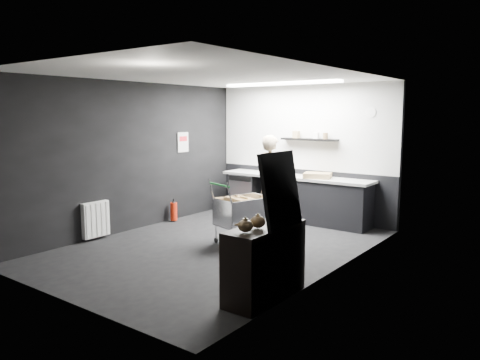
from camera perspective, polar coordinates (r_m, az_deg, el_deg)
The scene contains 22 objects.
floor at distance 7.61m, azimuth -2.68°, elevation -8.13°, with size 5.50×5.50×0.00m, color black.
ceiling at distance 7.33m, azimuth -2.83°, elevation 12.59°, with size 5.50×5.50×0.00m, color white.
wall_back at distance 9.62m, azimuth 7.73°, elevation 3.39°, with size 5.50×5.50×0.00m, color black.
wall_front at distance 5.52m, azimuth -21.19°, elevation -0.48°, with size 5.50×5.50×0.00m, color black.
wall_left at distance 8.75m, azimuth -12.94°, elevation 2.81°, with size 5.50×5.50×0.00m, color black.
wall_right at distance 6.28m, azimuth 11.50°, elevation 0.86°, with size 5.50×5.50×0.00m, color black.
kitchen_wall_panel at distance 9.58m, azimuth 7.72°, elevation 6.37°, with size 3.95×0.02×1.70m, color silver.
dado_panel at distance 9.71m, azimuth 7.57°, elevation -1.62°, with size 3.95×0.02×1.00m, color black.
floating_shelf at distance 9.39m, azimuth 8.44°, elevation 4.92°, with size 1.20×0.22×0.04m, color black.
wall_clock at distance 8.97m, azimuth 15.65°, elevation 7.96°, with size 0.20×0.20×0.03m, color white.
poster at distance 9.61m, azimuth -6.97°, elevation 4.60°, with size 0.02×0.30×0.40m, color silver.
poster_red_band at distance 9.60m, azimuth -6.96°, elevation 5.01°, with size 0.01×0.22×0.10m, color red.
radiator at distance 8.30m, azimuth -17.19°, elevation -4.61°, with size 0.10×0.50×0.60m, color white.
ceiling_strip at distance 8.83m, azimuth 4.99°, elevation 11.60°, with size 2.40×0.20×0.04m, color white.
prep_counter at distance 9.38m, azimuth 7.37°, elevation -2.22°, with size 3.20×0.61×0.90m.
person at distance 9.15m, azimuth 3.77°, elevation 0.13°, with size 0.63×0.41×1.72m, color beige.
shopping_cart at distance 7.76m, azimuth 0.39°, elevation -4.08°, with size 0.80×1.08×1.02m.
sideboard at distance 5.45m, azimuth 3.31°, elevation -8.73°, with size 0.49×1.14×1.70m.
fire_extinguisher at distance 9.39m, azimuth -8.08°, elevation -3.73°, with size 0.13×0.13×0.44m.
cardboard_box at distance 9.08m, azimuth 9.44°, elevation 0.55°, with size 0.51×0.38×0.10m, color #9F8355.
pink_tub at distance 9.61m, azimuth 4.25°, elevation 1.31°, with size 0.19×0.19×0.19m, color #F6D5D5.
white_container at distance 9.66m, azimuth 3.25°, elevation 1.34°, with size 0.21×0.16×0.18m, color white.
Camera 1 is at (4.64, -5.64, 2.12)m, focal length 35.00 mm.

